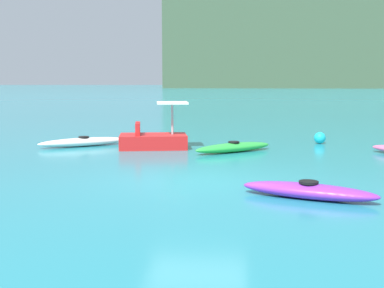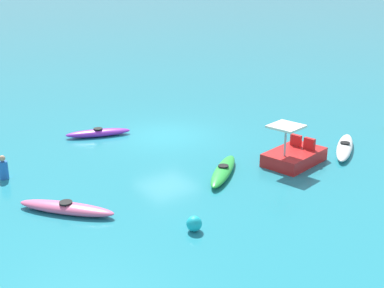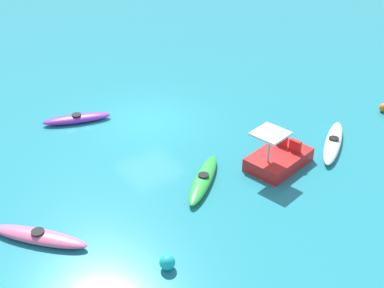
{
  "view_description": "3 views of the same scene",
  "coord_description": "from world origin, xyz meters",
  "px_view_note": "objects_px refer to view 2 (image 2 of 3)",
  "views": [
    {
      "loc": [
        1.08,
        -11.97,
        2.42
      ],
      "look_at": [
        -0.59,
        4.74,
        0.29
      ],
      "focal_mm": 46.54,
      "sensor_mm": 36.0,
      "label": 1
    },
    {
      "loc": [
        11.86,
        18.09,
        7.22
      ],
      "look_at": [
        0.46,
        2.59,
        0.43
      ],
      "focal_mm": 47.84,
      "sensor_mm": 36.0,
      "label": 2
    },
    {
      "loc": [
        9.8,
        16.65,
        10.59
      ],
      "look_at": [
        0.32,
        3.62,
        0.76
      ],
      "focal_mm": 48.26,
      "sensor_mm": 36.0,
      "label": 3
    }
  ],
  "objects_px": {
    "kayak_white": "(345,147)",
    "kayak_purple": "(98,133)",
    "kayak_pink": "(66,208)",
    "buoy_cyan": "(194,224)",
    "pedal_boat_red": "(294,155)",
    "person_near_shore": "(3,169)",
    "kayak_green": "(223,171)"
  },
  "relations": [
    {
      "from": "kayak_green",
      "to": "person_near_shore",
      "type": "height_order",
      "value": "person_near_shore"
    },
    {
      "from": "pedal_boat_red",
      "to": "kayak_white",
      "type": "bearing_deg",
      "value": 174.07
    },
    {
      "from": "kayak_pink",
      "to": "kayak_purple",
      "type": "relative_size",
      "value": 1.0
    },
    {
      "from": "pedal_boat_red",
      "to": "person_near_shore",
      "type": "distance_m",
      "value": 10.68
    },
    {
      "from": "kayak_pink",
      "to": "person_near_shore",
      "type": "relative_size",
      "value": 3.25
    },
    {
      "from": "kayak_pink",
      "to": "pedal_boat_red",
      "type": "height_order",
      "value": "pedal_boat_red"
    },
    {
      "from": "kayak_white",
      "to": "kayak_purple",
      "type": "height_order",
      "value": "same"
    },
    {
      "from": "kayak_white",
      "to": "kayak_green",
      "type": "xyz_separation_m",
      "value": [
        5.61,
        -1.0,
        0.0
      ]
    },
    {
      "from": "buoy_cyan",
      "to": "kayak_white",
      "type": "bearing_deg",
      "value": -169.28
    },
    {
      "from": "kayak_pink",
      "to": "pedal_boat_red",
      "type": "bearing_deg",
      "value": 171.73
    },
    {
      "from": "kayak_purple",
      "to": "kayak_white",
      "type": "bearing_deg",
      "value": 133.4
    },
    {
      "from": "kayak_white",
      "to": "pedal_boat_red",
      "type": "distance_m",
      "value": 2.72
    },
    {
      "from": "kayak_pink",
      "to": "buoy_cyan",
      "type": "height_order",
      "value": "buoy_cyan"
    },
    {
      "from": "kayak_white",
      "to": "kayak_purple",
      "type": "relative_size",
      "value": 1.1
    },
    {
      "from": "buoy_cyan",
      "to": "person_near_shore",
      "type": "bearing_deg",
      "value": -65.6
    },
    {
      "from": "kayak_pink",
      "to": "buoy_cyan",
      "type": "relative_size",
      "value": 6.33
    },
    {
      "from": "kayak_pink",
      "to": "kayak_white",
      "type": "xyz_separation_m",
      "value": [
        -11.4,
        1.54,
        -0.0
      ]
    },
    {
      "from": "kayak_white",
      "to": "person_near_shore",
      "type": "xyz_separation_m",
      "value": [
        12.1,
        -5.35,
        0.22
      ]
    },
    {
      "from": "pedal_boat_red",
      "to": "person_near_shore",
      "type": "height_order",
      "value": "pedal_boat_red"
    },
    {
      "from": "kayak_purple",
      "to": "kayak_green",
      "type": "relative_size",
      "value": 1.02
    },
    {
      "from": "kayak_pink",
      "to": "kayak_green",
      "type": "distance_m",
      "value": 5.82
    },
    {
      "from": "kayak_pink",
      "to": "kayak_purple",
      "type": "xyz_separation_m",
      "value": [
        -4.14,
        -6.13,
        0.0
      ]
    },
    {
      "from": "kayak_white",
      "to": "person_near_shore",
      "type": "height_order",
      "value": "person_near_shore"
    },
    {
      "from": "kayak_purple",
      "to": "kayak_green",
      "type": "height_order",
      "value": "same"
    },
    {
      "from": "kayak_purple",
      "to": "pedal_boat_red",
      "type": "relative_size",
      "value": 1.08
    },
    {
      "from": "kayak_green",
      "to": "kayak_pink",
      "type": "bearing_deg",
      "value": -5.42
    },
    {
      "from": "kayak_green",
      "to": "pedal_boat_red",
      "type": "xyz_separation_m",
      "value": [
        -2.91,
        0.72,
        0.17
      ]
    },
    {
      "from": "kayak_purple",
      "to": "pedal_boat_red",
      "type": "bearing_deg",
      "value": 121.65
    },
    {
      "from": "kayak_pink",
      "to": "pedal_boat_red",
      "type": "xyz_separation_m",
      "value": [
        -8.7,
        1.26,
        0.17
      ]
    },
    {
      "from": "buoy_cyan",
      "to": "person_near_shore",
      "type": "relative_size",
      "value": 0.51
    },
    {
      "from": "pedal_boat_red",
      "to": "buoy_cyan",
      "type": "height_order",
      "value": "pedal_boat_red"
    },
    {
      "from": "kayak_purple",
      "to": "person_near_shore",
      "type": "relative_size",
      "value": 3.26
    }
  ]
}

